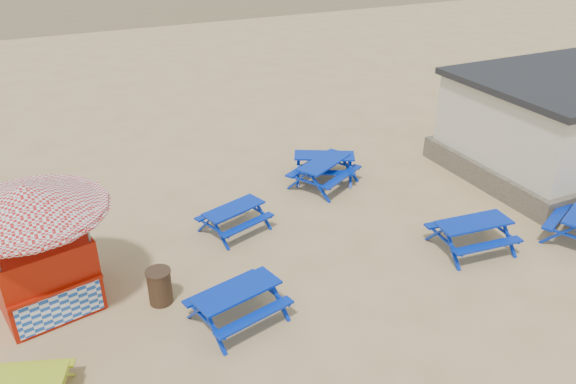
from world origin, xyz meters
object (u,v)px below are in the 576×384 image
picnic_table_blue_a (234,219)px  ice_cream_kiosk (33,232)px  picnic_table_blue_b (324,166)px  amenity_block (571,122)px  litter_bin (160,286)px

picnic_table_blue_a → ice_cream_kiosk: size_ratio=0.52×
picnic_table_blue_a → ice_cream_kiosk: bearing=175.0°
picnic_table_blue_b → ice_cream_kiosk: size_ratio=0.61×
amenity_block → litter_bin: bearing=-174.5°
ice_cream_kiosk → litter_bin: size_ratio=4.69×
amenity_block → picnic_table_blue_a: bearing=175.9°
picnic_table_blue_a → amenity_block: size_ratio=0.27×
picnic_table_blue_a → ice_cream_kiosk: ice_cream_kiosk is taller
picnic_table_blue_b → litter_bin: 7.49m
ice_cream_kiosk → amenity_block: bearing=-10.7°
picnic_table_blue_a → picnic_table_blue_b: size_ratio=0.85×
picnic_table_blue_a → ice_cream_kiosk: 5.18m
picnic_table_blue_a → litter_bin: bearing=-158.2°
picnic_table_blue_b → amenity_block: amenity_block is taller
picnic_table_blue_b → amenity_block: size_ratio=0.32×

